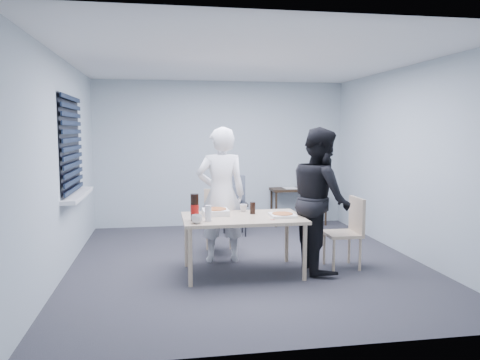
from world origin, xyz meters
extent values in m
plane|color=#2E2D33|center=(0.00, 0.00, 0.00)|extent=(5.00, 5.00, 0.00)
plane|color=white|center=(0.00, 0.00, 2.60)|extent=(5.00, 5.00, 0.00)
plane|color=#B0BDC2|center=(0.00, 2.50, 1.30)|extent=(4.50, 0.00, 4.50)
plane|color=#B0BDC2|center=(0.00, -2.50, 1.30)|extent=(4.50, 0.00, 4.50)
plane|color=#B0BDC2|center=(-2.25, 0.00, 1.30)|extent=(0.00, 5.00, 5.00)
plane|color=#B0BDC2|center=(2.25, 0.00, 1.30)|extent=(0.00, 5.00, 5.00)
plane|color=black|center=(-2.23, 0.40, 1.55)|extent=(0.00, 1.30, 1.30)
cube|color=black|center=(-2.21, 0.40, 1.55)|extent=(0.04, 1.30, 1.25)
cube|color=silver|center=(-2.16, 0.40, 0.89)|extent=(0.18, 1.42, 0.05)
cube|color=beige|center=(-0.13, -0.46, 0.68)|extent=(1.43, 0.91, 0.04)
cylinder|color=beige|center=(-0.78, -0.86, 0.33)|extent=(0.05, 0.05, 0.66)
cylinder|color=beige|center=(-0.78, -0.07, 0.33)|extent=(0.05, 0.05, 0.66)
cylinder|color=beige|center=(0.53, -0.86, 0.33)|extent=(0.05, 0.05, 0.66)
cylinder|color=beige|center=(0.53, -0.07, 0.33)|extent=(0.05, 0.05, 0.66)
cube|color=beige|center=(-0.27, 0.53, 0.43)|extent=(0.42, 0.42, 0.04)
cube|color=beige|center=(-0.27, 0.72, 0.67)|extent=(0.42, 0.04, 0.44)
cylinder|color=beige|center=(-0.44, 0.36, 0.21)|extent=(0.03, 0.03, 0.41)
cylinder|color=beige|center=(-0.44, 0.70, 0.21)|extent=(0.03, 0.03, 0.41)
cylinder|color=beige|center=(-0.10, 0.36, 0.21)|extent=(0.03, 0.03, 0.41)
cylinder|color=beige|center=(-0.10, 0.70, 0.21)|extent=(0.03, 0.03, 0.41)
cube|color=beige|center=(1.15, -0.44, 0.43)|extent=(0.42, 0.42, 0.04)
cube|color=beige|center=(1.34, -0.44, 0.67)|extent=(0.04, 0.42, 0.44)
cylinder|color=beige|center=(0.98, -0.61, 0.21)|extent=(0.03, 0.03, 0.41)
cylinder|color=beige|center=(0.98, -0.27, 0.21)|extent=(0.03, 0.03, 0.41)
cylinder|color=beige|center=(1.32, -0.61, 0.21)|extent=(0.03, 0.03, 0.41)
cylinder|color=beige|center=(1.32, -0.27, 0.21)|extent=(0.03, 0.03, 0.41)
imported|color=white|center=(-0.31, 0.12, 0.89)|extent=(0.65, 0.42, 1.77)
imported|color=black|center=(0.84, -0.47, 0.89)|extent=(0.47, 0.86, 1.77)
cube|color=#312314|center=(1.39, 2.28, 0.65)|extent=(1.01, 0.45, 0.04)
cylinder|color=#312314|center=(0.93, 2.10, 0.31)|extent=(0.04, 0.04, 0.63)
cylinder|color=#312314|center=(0.93, 2.46, 0.31)|extent=(0.04, 0.04, 0.63)
cylinder|color=#312314|center=(1.85, 2.10, 0.31)|extent=(0.04, 0.04, 0.63)
cylinder|color=#312314|center=(1.85, 2.46, 0.31)|extent=(0.04, 0.04, 0.63)
cube|color=black|center=(0.10, 1.60, 0.52)|extent=(0.39, 0.39, 0.04)
cylinder|color=black|center=(-0.06, 1.45, 0.25)|extent=(0.04, 0.04, 0.50)
cylinder|color=black|center=(-0.06, 1.76, 0.25)|extent=(0.04, 0.04, 0.50)
cylinder|color=black|center=(0.25, 1.45, 0.25)|extent=(0.04, 0.04, 0.50)
cylinder|color=black|center=(0.25, 1.76, 0.25)|extent=(0.04, 0.04, 0.50)
cube|color=slate|center=(0.10, 1.60, 0.77)|extent=(0.32, 0.17, 0.45)
cube|color=slate|center=(0.10, 1.48, 0.71)|extent=(0.24, 0.06, 0.21)
cube|color=white|center=(-0.43, -0.29, 0.71)|extent=(0.31, 0.31, 0.03)
cube|color=white|center=(-0.43, -0.29, 0.75)|extent=(0.31, 0.31, 0.03)
cylinder|color=#CC7F38|center=(-0.43, -0.29, 0.77)|extent=(0.26, 0.26, 0.01)
cube|color=white|center=(0.34, -0.54, 0.71)|extent=(0.29, 0.29, 0.03)
cylinder|color=#CC7F38|center=(0.34, -0.54, 0.73)|extent=(0.25, 0.25, 0.01)
imported|color=silver|center=(-0.70, -0.79, 0.75)|extent=(0.17, 0.17, 0.10)
imported|color=silver|center=(-0.06, -0.12, 0.74)|extent=(0.10, 0.10, 0.09)
cylinder|color=black|center=(0.02, -0.31, 0.77)|extent=(0.09, 0.09, 0.15)
cylinder|color=black|center=(-0.71, -0.62, 0.85)|extent=(0.09, 0.09, 0.31)
cylinder|color=red|center=(-0.71, -0.62, 0.83)|extent=(0.10, 0.10, 0.10)
cylinder|color=silver|center=(-0.56, -0.68, 0.79)|extent=(0.10, 0.10, 0.18)
torus|color=red|center=(0.18, -0.72, 0.70)|extent=(0.06, 0.06, 0.00)
cube|color=white|center=(1.24, 2.30, 0.67)|extent=(0.32, 0.38, 0.01)
cube|color=black|center=(1.61, 2.31, 0.70)|extent=(0.17, 0.15, 0.06)
camera|label=1|loc=(-1.08, -5.91, 1.73)|focal=35.00mm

